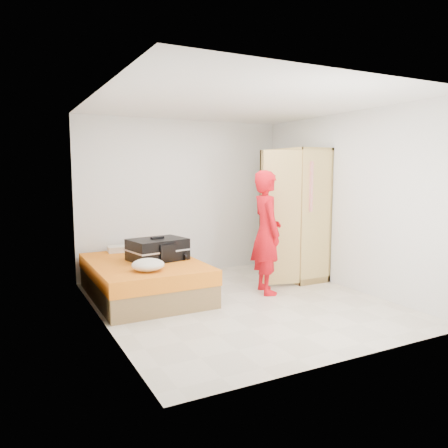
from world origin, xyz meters
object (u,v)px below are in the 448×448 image
person (267,232)px  suitcase (158,249)px  wardrobe (292,217)px  bed (144,278)px  round_cushion (148,265)px

person → suitcase: bearing=79.5°
wardrobe → person: (-0.88, -0.59, -0.12)m
bed → wardrobe: wardrobe is taller
bed → round_cushion: 0.70m
wardrobe → round_cushion: size_ratio=5.11×
bed → wardrobe: bearing=-0.8°
person → wardrobe: bearing=-43.5°
suitcase → round_cushion: bearing=-129.6°
bed → suitcase: (0.20, -0.01, 0.40)m
suitcase → bed: bearing=166.8°
bed → round_cushion: (-0.13, -0.61, 0.33)m
bed → round_cushion: bearing=-102.1°
person → suitcase: 1.56m
wardrobe → suitcase: 2.33m
bed → round_cushion: size_ratio=4.92×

